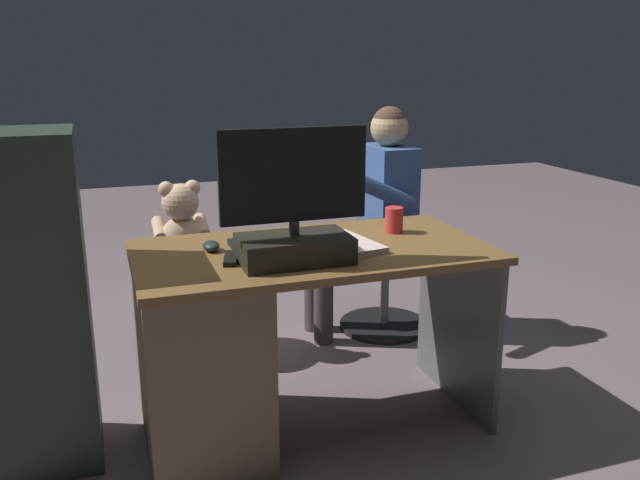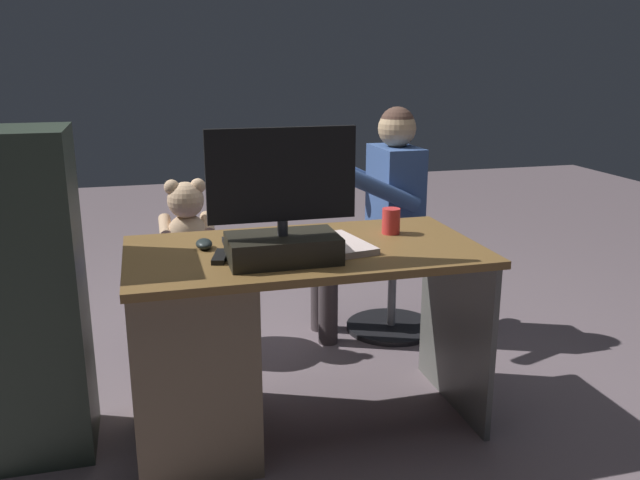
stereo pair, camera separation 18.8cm
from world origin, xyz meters
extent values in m
plane|color=slate|center=(0.00, 0.00, 0.00)|extent=(10.00, 10.00, 0.00)
cube|color=brown|center=(0.00, 0.37, 0.71)|extent=(1.30, 0.70, 0.03)
cube|color=#746149|center=(0.43, 0.37, 0.35)|extent=(0.42, 0.64, 0.69)
cube|color=#565752|center=(-0.63, 0.37, 0.35)|extent=(0.02, 0.63, 0.69)
cube|color=black|center=(0.11, 0.51, 0.77)|extent=(0.38, 0.23, 0.09)
cylinder|color=#333338|center=(0.11, 0.51, 0.84)|extent=(0.04, 0.04, 0.05)
cube|color=black|center=(0.11, 0.51, 1.03)|extent=(0.51, 0.02, 0.32)
cube|color=black|center=(0.11, 0.50, 1.03)|extent=(0.47, 0.00, 0.28)
cube|color=black|center=(0.08, 0.28, 0.73)|extent=(0.42, 0.14, 0.02)
ellipsoid|color=#212A2A|center=(0.36, 0.29, 0.74)|extent=(0.06, 0.10, 0.04)
cylinder|color=red|center=(-0.38, 0.26, 0.77)|extent=(0.07, 0.07, 0.10)
cube|color=black|center=(0.32, 0.44, 0.73)|extent=(0.08, 0.16, 0.02)
cube|color=beige|center=(-0.10, 0.41, 0.74)|extent=(0.27, 0.34, 0.02)
cylinder|color=black|center=(0.38, -0.45, 0.01)|extent=(0.48, 0.48, 0.03)
cylinder|color=gray|center=(0.38, -0.45, 0.22)|extent=(0.04, 0.04, 0.39)
cylinder|color=#373495|center=(0.38, -0.45, 0.45)|extent=(0.40, 0.40, 0.06)
ellipsoid|color=#D6AF87|center=(0.38, -0.45, 0.58)|extent=(0.20, 0.17, 0.21)
sphere|color=#D6AF87|center=(0.38, -0.45, 0.76)|extent=(0.17, 0.17, 0.17)
sphere|color=beige|center=(0.38, -0.52, 0.74)|extent=(0.07, 0.07, 0.07)
sphere|color=#D6AF87|center=(0.32, -0.45, 0.82)|extent=(0.07, 0.07, 0.07)
sphere|color=#D6AF87|center=(0.44, -0.45, 0.82)|extent=(0.07, 0.07, 0.07)
cylinder|color=#D6AF87|center=(0.28, -0.48, 0.62)|extent=(0.06, 0.16, 0.11)
cylinder|color=#D6AF87|center=(0.48, -0.48, 0.62)|extent=(0.06, 0.16, 0.11)
cylinder|color=#D6AF87|center=(0.32, -0.56, 0.51)|extent=(0.07, 0.13, 0.07)
cylinder|color=#D6AF87|center=(0.43, -0.56, 0.51)|extent=(0.07, 0.13, 0.07)
cylinder|color=black|center=(-0.66, -0.42, 0.01)|extent=(0.48, 0.48, 0.03)
cylinder|color=gray|center=(-0.66, -0.42, 0.22)|extent=(0.04, 0.04, 0.39)
cylinder|color=#394F6D|center=(-0.66, -0.42, 0.45)|extent=(0.39, 0.39, 0.06)
cube|color=#3B5893|center=(-0.66, -0.42, 0.73)|extent=(0.21, 0.33, 0.50)
sphere|color=tan|center=(-0.66, -0.42, 1.07)|extent=(0.19, 0.19, 0.19)
sphere|color=#50372D|center=(-0.66, -0.42, 1.08)|extent=(0.17, 0.17, 0.17)
cylinder|color=#3B5893|center=(-0.52, -0.23, 0.80)|extent=(0.40, 0.09, 0.24)
cylinder|color=#3B5893|center=(-0.53, -0.62, 0.80)|extent=(0.40, 0.09, 0.24)
cylinder|color=#41383A|center=(-0.48, -0.34, 0.50)|extent=(0.37, 0.12, 0.11)
cylinder|color=#41383A|center=(-0.29, -0.34, 0.24)|extent=(0.10, 0.10, 0.48)
cylinder|color=#41383A|center=(-0.48, -0.51, 0.50)|extent=(0.37, 0.12, 0.11)
cylinder|color=#41383A|center=(-0.30, -0.52, 0.24)|extent=(0.10, 0.10, 0.48)
cube|color=#29342A|center=(1.02, 0.29, 0.59)|extent=(0.44, 0.36, 1.18)
camera|label=1|loc=(0.74, 2.62, 1.41)|focal=37.43mm
camera|label=2|loc=(0.56, 2.68, 1.41)|focal=37.43mm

